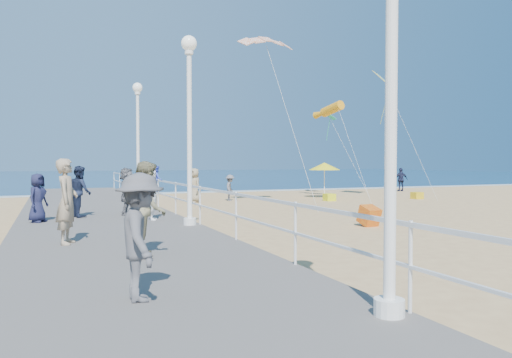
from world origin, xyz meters
name	(u,v)px	position (x,y,z in m)	size (l,w,h in m)	color
ground	(351,229)	(0.00, 0.00, 0.00)	(160.00, 160.00, 0.00)	tan
ocean	(115,176)	(0.00, 65.00, 0.01)	(160.00, 90.00, 0.05)	#0D2B4E
surf_line	(189,192)	(0.00, 20.50, 0.03)	(160.00, 1.20, 0.04)	silver
boardwalk	(111,236)	(-7.50, 0.00, 0.20)	(5.00, 44.00, 0.40)	slate
railing	(200,195)	(-5.05, 0.00, 1.25)	(0.05, 42.00, 0.55)	white
lamp_post_near	(392,33)	(-5.35, -9.00, 3.66)	(0.44, 0.44, 5.32)	white
lamp_post_mid	(189,109)	(-5.35, 0.00, 3.66)	(0.44, 0.44, 5.32)	white
lamp_post_far	(138,129)	(-5.35, 9.00, 3.66)	(0.44, 0.44, 5.32)	white
woman_holding_toddler	(153,195)	(-6.08, 1.60, 1.18)	(0.57, 0.37, 1.55)	white
toddler_held	(157,179)	(-5.93, 1.75, 1.66)	(0.40, 0.31, 0.82)	blue
spectator_1	(148,208)	(-7.27, -4.17, 1.30)	(0.88, 0.68, 1.80)	#817A59
spectator_2	(140,237)	(-7.91, -7.23, 1.23)	(1.07, 0.61, 1.65)	#515055
spectator_4	(38,198)	(-9.35, 2.32, 1.12)	(0.71, 0.46, 1.44)	#191B38
spectator_5	(127,191)	(-6.62, 3.39, 1.20)	(1.48, 0.47, 1.59)	#58585D
spectator_6	(67,201)	(-8.66, -2.17, 1.33)	(0.68, 0.45, 1.86)	gray
spectator_7	(80,191)	(-8.11, 3.36, 1.23)	(0.81, 0.63, 1.66)	#192037
beach_walker_a	(230,188)	(0.24, 12.47, 0.73)	(0.95, 0.55, 1.47)	slate
beach_walker_b	(401,180)	(15.01, 16.30, 0.87)	(1.02, 0.42, 1.74)	#1A1F3A
beach_walker_c	(195,185)	(-1.86, 12.21, 0.92)	(0.90, 0.58, 1.84)	gray
box_kite	(369,218)	(0.97, 0.36, 0.30)	(0.55, 0.55, 0.60)	red
beach_umbrella	(324,166)	(6.26, 12.46, 1.91)	(1.90, 1.90, 2.14)	white
beach_chair_left	(329,197)	(5.41, 10.43, 0.20)	(0.55, 0.55, 0.40)	yellow
beach_chair_right	(417,196)	(10.91, 9.72, 0.20)	(0.55, 0.55, 0.40)	gold
kite_parafoil	(266,39)	(0.57, 8.18, 8.01)	(2.64, 0.90, 0.30)	#DC5219
kite_windsock	(332,109)	(6.42, 11.87, 5.30)	(0.56, 0.56, 2.60)	orange
kite_diamond_multi	(385,81)	(9.52, 10.99, 6.99)	(1.63, 1.63, 0.02)	#19AAD8
kite_diamond_green	(328,115)	(7.83, 14.71, 5.25)	(1.06, 1.06, 0.02)	#27B97D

